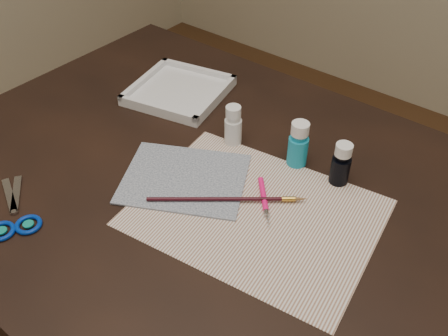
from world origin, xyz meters
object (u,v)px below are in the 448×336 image
Objects in this scene: paper at (256,212)px; paint_bottle_cyan at (298,144)px; canvas at (184,178)px; palette_tray at (179,90)px; paint_bottle_white at (233,125)px; paint_bottle_navy at (341,164)px; scissors at (10,207)px.

paper is 4.33× the size of paint_bottle_cyan.
palette_tray reaches higher than canvas.
paper is at bearing 4.53° from canvas.
paper is 0.23m from paint_bottle_white.
palette_tray is (-0.39, 0.22, 0.01)m from paper.
paint_bottle_navy is at bearing -5.42° from palette_tray.
palette_tray is at bearing 174.58° from paint_bottle_navy.
palette_tray is (-0.37, 0.05, -0.04)m from paint_bottle_cyan.
canvas is (-0.17, -0.01, 0.00)m from paper.
paint_bottle_cyan reaches higher than canvas.
scissors is (-0.20, -0.26, 0.00)m from canvas.
paint_bottle_cyan is 0.53× the size of scissors.
canvas is 1.12× the size of palette_tray.
paint_bottle_white is at bearing -17.70° from palette_tray.
paint_bottle_navy reaches higher than canvas.
paper is 0.18m from paint_bottle_cyan.
palette_tray is (-0.02, 0.49, 0.01)m from scissors.
scissors is (-0.35, -0.45, -0.05)m from paint_bottle_cyan.
paint_bottle_white is (-0.00, 0.16, 0.04)m from canvas.
paint_bottle_white is 0.15m from paint_bottle_cyan.
paper is 0.46m from scissors.
palette_tray is at bearing 172.76° from paint_bottle_cyan.
canvas is 1.28× the size of scissors.
canvas is at bearing -128.80° from paint_bottle_cyan.
paint_bottle_white is at bearing 90.01° from canvas.
paint_bottle_white is 0.47m from scissors.
paper is at bearing -114.06° from paint_bottle_navy.
paper is 2.02× the size of palette_tray.
paper is 0.19m from paint_bottle_navy.
paper is 4.77× the size of paint_bottle_white.
canvas is 0.24m from paint_bottle_cyan.
paint_bottle_white is 0.24m from paint_bottle_navy.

